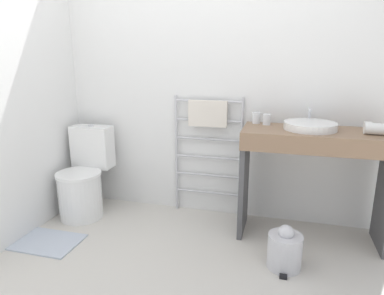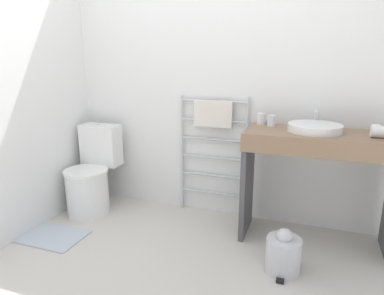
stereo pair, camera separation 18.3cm
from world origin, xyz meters
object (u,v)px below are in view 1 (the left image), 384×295
toilet (84,180)px  towel_radiator (208,133)px  sink_basin (310,126)px  cup_near_wall (256,118)px  hair_dryer (378,129)px  trash_bin (285,250)px  cup_near_edge (267,119)px

toilet → towel_radiator: bearing=15.9°
sink_basin → cup_near_wall: size_ratio=4.32×
sink_basin → cup_near_wall: cup_near_wall is taller
sink_basin → cup_near_wall: bearing=159.9°
hair_dryer → trash_bin: 1.08m
toilet → hair_dryer: 2.46m
cup_near_wall → toilet: bearing=-170.4°
cup_near_edge → hair_dryer: 0.80m
cup_near_wall → trash_bin: cup_near_wall is taller
cup_near_wall → cup_near_edge: size_ratio=1.05×
toilet → cup_near_wall: bearing=9.6°
sink_basin → cup_near_edge: bearing=161.9°
toilet → sink_basin: (1.93, 0.10, 0.59)m
cup_near_edge → trash_bin: (0.20, -0.61, -0.80)m
cup_near_edge → trash_bin: cup_near_edge is taller
towel_radiator → hair_dryer: (1.29, -0.26, 0.16)m
towel_radiator → hair_dryer: bearing=-11.5°
cup_near_wall → hair_dryer: 0.90m
hair_dryer → trash_bin: size_ratio=0.68×
sink_basin → cup_near_wall: (-0.42, 0.15, 0.02)m
sink_basin → hair_dryer: bearing=-6.9°
sink_basin → cup_near_edge: cup_near_edge is taller
toilet → cup_near_wall: 1.65m
sink_basin → cup_near_edge: 0.35m
cup_near_wall → hair_dryer: cup_near_wall is taller
hair_dryer → cup_near_wall: bearing=166.6°
toilet → hair_dryer: bearing=1.1°
cup_near_wall → cup_near_edge: (0.09, -0.05, -0.00)m
towel_radiator → sink_basin: (0.84, -0.21, 0.15)m
sink_basin → cup_near_edge: size_ratio=4.54×
toilet → cup_near_wall: size_ratio=8.89×
sink_basin → trash_bin: 0.94m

